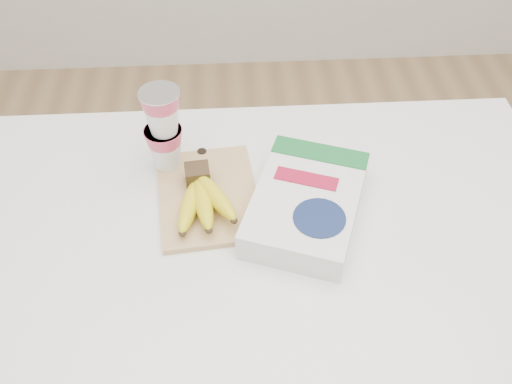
% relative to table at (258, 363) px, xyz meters
% --- Properties ---
extents(room, '(4.00, 4.00, 4.00)m').
position_rel_table_xyz_m(room, '(0.00, 0.00, 0.89)').
color(room, tan).
rests_on(room, ground).
extents(table, '(1.23, 0.82, 0.92)m').
position_rel_table_xyz_m(table, '(0.00, 0.00, 0.00)').
color(table, white).
rests_on(table, ground).
extents(cutting_board, '(0.22, 0.28, 0.01)m').
position_rel_table_xyz_m(cutting_board, '(-0.09, 0.12, 0.47)').
color(cutting_board, tan).
rests_on(cutting_board, table).
extents(bananas, '(0.13, 0.18, 0.06)m').
position_rel_table_xyz_m(bananas, '(-0.10, 0.09, 0.50)').
color(bananas, '#382816').
rests_on(bananas, cutting_board).
extents(yogurt_stack, '(0.08, 0.08, 0.18)m').
position_rel_table_xyz_m(yogurt_stack, '(-0.17, 0.21, 0.57)').
color(yogurt_stack, white).
rests_on(yogurt_stack, cutting_board).
extents(cereal_box, '(0.28, 0.33, 0.06)m').
position_rel_table_xyz_m(cereal_box, '(0.09, 0.07, 0.49)').
color(cereal_box, white).
rests_on(cereal_box, table).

